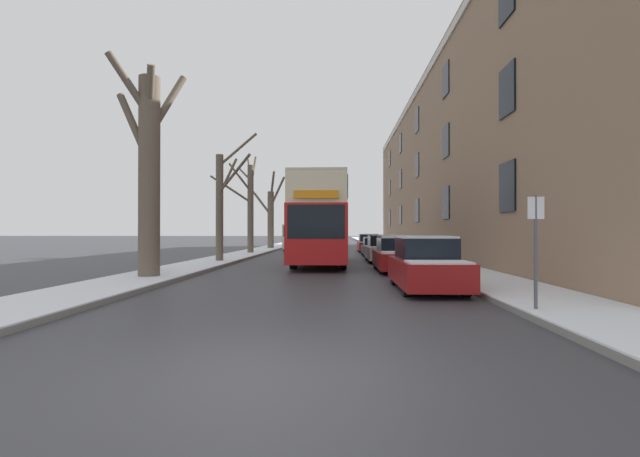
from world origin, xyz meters
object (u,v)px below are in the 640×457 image
at_px(bare_tree_left_3, 271,216).
at_px(street_sign_post, 536,247).
at_px(bare_tree_left_2, 249,203).
at_px(oncoming_van, 297,237).
at_px(bare_tree_left_1, 222,203).
at_px(parked_car_0, 426,265).
at_px(parked_car_3, 375,247).
at_px(pedestrian_left_sidewalk, 153,251).
at_px(parked_car_2, 383,249).
at_px(parked_car_1, 398,255).
at_px(double_decker_bus, 321,217).
at_px(parked_car_4, 369,244).
at_px(bare_tree_left_0, 149,168).

distance_m(bare_tree_left_3, street_sign_post, 32.85).
height_order(bare_tree_left_2, oncoming_van, bare_tree_left_2).
height_order(bare_tree_left_3, street_sign_post, bare_tree_left_3).
bearing_deg(bare_tree_left_1, parked_car_0, -49.05).
height_order(bare_tree_left_2, street_sign_post, bare_tree_left_2).
height_order(parked_car_3, pedestrian_left_sidewalk, pedestrian_left_sidewalk).
bearing_deg(parked_car_2, bare_tree_left_1, -169.73).
bearing_deg(parked_car_2, parked_car_1, -90.00).
relative_size(pedestrian_left_sidewalk, street_sign_post, 0.70).
bearing_deg(parked_car_2, bare_tree_left_3, 119.30).
bearing_deg(street_sign_post, bare_tree_left_3, 108.10).
relative_size(double_decker_bus, parked_car_1, 2.47).
relative_size(bare_tree_left_1, parked_car_1, 1.69).
bearing_deg(bare_tree_left_3, bare_tree_left_1, -89.66).
distance_m(parked_car_4, pedestrian_left_sidewalk, 21.20).
distance_m(parked_car_3, street_sign_post, 21.01).
bearing_deg(oncoming_van, parked_car_3, -52.74).
relative_size(bare_tree_left_1, oncoming_van, 1.42).
bearing_deg(pedestrian_left_sidewalk, parked_car_3, 69.24).
bearing_deg(double_decker_bus, bare_tree_left_2, 122.44).
xyz_separation_m(parked_car_0, street_sign_post, (1.36, -3.81, 0.68)).
relative_size(bare_tree_left_1, parked_car_0, 1.77).
bearing_deg(bare_tree_left_1, parked_car_3, 39.06).
bearing_deg(parked_car_3, street_sign_post, -86.28).
height_order(bare_tree_left_0, parked_car_1, bare_tree_left_0).
distance_m(bare_tree_left_3, parked_car_3, 13.75).
xyz_separation_m(bare_tree_left_0, bare_tree_left_2, (0.04, 16.59, -0.13)).
xyz_separation_m(bare_tree_left_2, pedestrian_left_sidewalk, (-0.75, -14.61, -2.85)).
bearing_deg(parked_car_3, bare_tree_left_0, -121.18).
bearing_deg(bare_tree_left_0, bare_tree_left_3, 89.39).
xyz_separation_m(parked_car_3, oncoming_van, (-6.13, 8.06, 0.63)).
bearing_deg(parked_car_1, parked_car_3, 90.00).
relative_size(bare_tree_left_1, bare_tree_left_2, 0.95).
bearing_deg(parked_car_4, parked_car_1, -90.00).
bearing_deg(bare_tree_left_3, parked_car_2, -60.70).
distance_m(double_decker_bus, parked_car_1, 5.51).
relative_size(bare_tree_left_1, street_sign_post, 2.96).
bearing_deg(bare_tree_left_2, parked_car_1, -54.80).
xyz_separation_m(parked_car_0, parked_car_2, (0.00, 11.64, -0.02)).
bearing_deg(oncoming_van, pedestrian_left_sidewalk, -99.89).
xyz_separation_m(double_decker_bus, street_sign_post, (4.78, -13.63, -1.04)).
bearing_deg(pedestrian_left_sidewalk, parked_car_1, 26.39).
height_order(bare_tree_left_0, street_sign_post, bare_tree_left_0).
xyz_separation_m(bare_tree_left_0, street_sign_post, (10.46, -5.91, -2.52)).
height_order(bare_tree_left_2, bare_tree_left_3, bare_tree_left_2).
xyz_separation_m(bare_tree_left_1, parked_car_2, (8.73, 1.58, -2.54)).
distance_m(bare_tree_left_0, bare_tree_left_1, 7.99).
height_order(parked_car_1, parked_car_3, parked_car_1).
distance_m(bare_tree_left_0, parked_car_2, 13.57).
height_order(parked_car_2, parked_car_4, parked_car_2).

